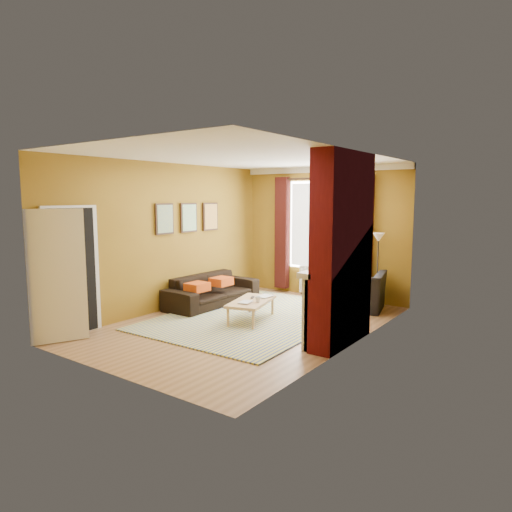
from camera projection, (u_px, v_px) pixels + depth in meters
name	position (u px, v px, depth m)	size (l,w,h in m)	color
ground	(247.00, 324.00, 7.78)	(5.50, 5.50, 0.00)	brown
room_walls	(289.00, 245.00, 7.46)	(3.82, 5.54, 2.83)	olive
striped_rug	(254.00, 317.00, 8.23)	(2.91, 3.96, 0.02)	#374F97
sofa	(212.00, 290.00, 9.15)	(2.09, 0.82, 0.61)	black
armchair	(353.00, 291.00, 8.76)	(1.14, 0.99, 0.74)	black
coffee_table	(251.00, 302.00, 7.93)	(0.84, 1.23, 0.37)	tan
wicker_stool	(332.00, 291.00, 9.45)	(0.46, 0.46, 0.45)	#A27446
floor_lamp	(378.00, 250.00, 8.64)	(0.28, 0.28, 1.48)	black
book_a	(240.00, 302.00, 7.76)	(0.19, 0.26, 0.02)	#999999
book_b	(260.00, 296.00, 8.24)	(0.22, 0.30, 0.02)	#999999
mug	(258.00, 299.00, 7.78)	(0.10, 0.10, 0.09)	#999999
tv_remote	(253.00, 297.00, 8.11)	(0.10, 0.15, 0.02)	#29292B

